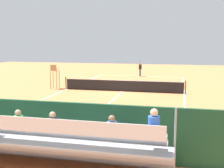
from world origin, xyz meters
The scene contains 11 objects.
ground_plane centered at (0.00, 0.00, 0.00)m, with size 60.00×60.00×0.00m, color #D17542.
court_line_markings centered at (0.00, -0.04, 0.00)m, with size 10.10×22.20×0.01m.
tennis_net centered at (0.00, 0.00, 0.50)m, with size 10.30×0.10×1.07m.
backdrop_wall centered at (0.00, 14.00, 1.00)m, with size 18.00×0.16×2.00m, color #1E4C2D.
bleacher_stand centered at (0.01, 15.39, 0.98)m, with size 9.06×2.40×2.48m.
umpire_chair centered at (6.20, -0.09, 1.31)m, with size 0.67×0.67×2.14m.
courtside_bench centered at (-2.74, 13.27, 0.56)m, with size 1.80×0.40×0.93m.
equipment_bag centered at (-0.73, 13.40, 0.18)m, with size 0.90×0.36×0.36m, color #B22D2D.
tennis_player centered at (0.00, -10.94, 1.02)m, with size 0.38×0.54×1.93m.
tennis_racket centered at (0.96, -10.50, 0.01)m, with size 0.58×0.36×0.03m.
tennis_ball_near centered at (0.56, -9.40, 0.03)m, with size 0.07×0.07×0.07m, color #CCDB33.
Camera 1 is at (-4.54, 23.46, 4.14)m, focal length 46.19 mm.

